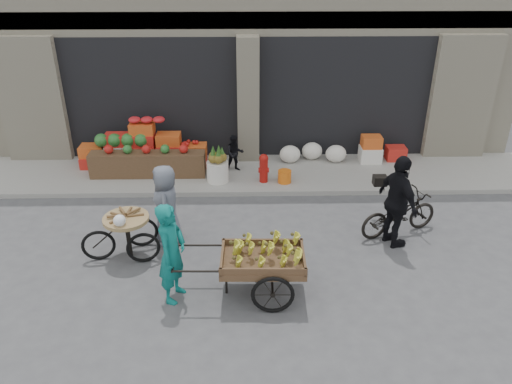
{
  "coord_description": "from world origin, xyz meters",
  "views": [
    {
      "loc": [
        -0.05,
        -7.26,
        5.41
      ],
      "look_at": [
        0.12,
        1.09,
        1.1
      ],
      "focal_mm": 35.0,
      "sensor_mm": 36.0,
      "label": 1
    }
  ],
  "objects_px": {
    "cyclist": "(398,202)",
    "banana_cart": "(260,258)",
    "pineapple_bin": "(218,172)",
    "orange_bucket": "(285,176)",
    "bicycle": "(399,214)",
    "vendor_woman": "(172,253)",
    "seated_person": "(235,153)",
    "fire_hydrant": "(264,167)",
    "vendor_grey": "(166,205)",
    "tricycle_cart": "(127,230)"
  },
  "relations": [
    {
      "from": "fire_hydrant",
      "to": "vendor_grey",
      "type": "distance_m",
      "value": 3.11
    },
    {
      "from": "orange_bucket",
      "to": "tricycle_cart",
      "type": "relative_size",
      "value": 0.22
    },
    {
      "from": "pineapple_bin",
      "to": "orange_bucket",
      "type": "height_order",
      "value": "pineapple_bin"
    },
    {
      "from": "orange_bucket",
      "to": "cyclist",
      "type": "bearing_deg",
      "value": -52.76
    },
    {
      "from": "vendor_woman",
      "to": "tricycle_cart",
      "type": "xyz_separation_m",
      "value": [
        -1.01,
        1.24,
        -0.31
      ]
    },
    {
      "from": "vendor_woman",
      "to": "bicycle",
      "type": "relative_size",
      "value": 1.02
    },
    {
      "from": "banana_cart",
      "to": "bicycle",
      "type": "distance_m",
      "value": 3.41
    },
    {
      "from": "orange_bucket",
      "to": "vendor_grey",
      "type": "bearing_deg",
      "value": -136.17
    },
    {
      "from": "pineapple_bin",
      "to": "banana_cart",
      "type": "distance_m",
      "value": 4.22
    },
    {
      "from": "pineapple_bin",
      "to": "vendor_woman",
      "type": "height_order",
      "value": "vendor_woman"
    },
    {
      "from": "fire_hydrant",
      "to": "bicycle",
      "type": "distance_m",
      "value": 3.44
    },
    {
      "from": "tricycle_cart",
      "to": "cyclist",
      "type": "height_order",
      "value": "cyclist"
    },
    {
      "from": "banana_cart",
      "to": "bicycle",
      "type": "bearing_deg",
      "value": 34.36
    },
    {
      "from": "vendor_woman",
      "to": "seated_person",
      "type": "bearing_deg",
      "value": 5.67
    },
    {
      "from": "pineapple_bin",
      "to": "banana_cart",
      "type": "xyz_separation_m",
      "value": [
        0.89,
        -4.11,
        0.35
      ]
    },
    {
      "from": "bicycle",
      "to": "cyclist",
      "type": "xyz_separation_m",
      "value": [
        -0.2,
        -0.4,
        0.48
      ]
    },
    {
      "from": "fire_hydrant",
      "to": "cyclist",
      "type": "xyz_separation_m",
      "value": [
        2.44,
        -2.6,
        0.43
      ]
    },
    {
      "from": "cyclist",
      "to": "banana_cart",
      "type": "bearing_deg",
      "value": 98.63
    },
    {
      "from": "seated_person",
      "to": "vendor_grey",
      "type": "bearing_deg",
      "value": -122.28
    },
    {
      "from": "fire_hydrant",
      "to": "tricycle_cart",
      "type": "distance_m",
      "value": 3.91
    },
    {
      "from": "orange_bucket",
      "to": "cyclist",
      "type": "xyz_separation_m",
      "value": [
        1.94,
        -2.55,
        0.66
      ]
    },
    {
      "from": "orange_bucket",
      "to": "banana_cart",
      "type": "bearing_deg",
      "value": -99.99
    },
    {
      "from": "pineapple_bin",
      "to": "seated_person",
      "type": "distance_m",
      "value": 0.75
    },
    {
      "from": "seated_person",
      "to": "bicycle",
      "type": "relative_size",
      "value": 0.54
    },
    {
      "from": "pineapple_bin",
      "to": "vendor_grey",
      "type": "distance_m",
      "value": 2.63
    },
    {
      "from": "bicycle",
      "to": "cyclist",
      "type": "bearing_deg",
      "value": 133.13
    },
    {
      "from": "vendor_woman",
      "to": "bicycle",
      "type": "xyz_separation_m",
      "value": [
        4.26,
        1.94,
        -0.43
      ]
    },
    {
      "from": "pineapple_bin",
      "to": "seated_person",
      "type": "xyz_separation_m",
      "value": [
        0.4,
        0.6,
        0.21
      ]
    },
    {
      "from": "tricycle_cart",
      "to": "vendor_grey",
      "type": "relative_size",
      "value": 0.9
    },
    {
      "from": "orange_bucket",
      "to": "pineapple_bin",
      "type": "bearing_deg",
      "value": 176.42
    },
    {
      "from": "fire_hydrant",
      "to": "cyclist",
      "type": "relative_size",
      "value": 0.38
    },
    {
      "from": "seated_person",
      "to": "tricycle_cart",
      "type": "xyz_separation_m",
      "value": [
        -1.93,
        -3.55,
        -0.02
      ]
    },
    {
      "from": "seated_person",
      "to": "tricycle_cart",
      "type": "distance_m",
      "value": 4.04
    },
    {
      "from": "pineapple_bin",
      "to": "cyclist",
      "type": "bearing_deg",
      "value": -36.83
    },
    {
      "from": "tricycle_cart",
      "to": "cyclist",
      "type": "relative_size",
      "value": 0.78
    },
    {
      "from": "banana_cart",
      "to": "cyclist",
      "type": "height_order",
      "value": "cyclist"
    },
    {
      "from": "vendor_grey",
      "to": "banana_cart",
      "type": "bearing_deg",
      "value": 40.96
    },
    {
      "from": "pineapple_bin",
      "to": "vendor_grey",
      "type": "xyz_separation_m",
      "value": [
        -0.85,
        -2.45,
        0.44
      ]
    },
    {
      "from": "seated_person",
      "to": "vendor_grey",
      "type": "distance_m",
      "value": 3.31
    },
    {
      "from": "pineapple_bin",
      "to": "vendor_woman",
      "type": "xyz_separation_m",
      "value": [
        -0.52,
        -4.19,
        0.51
      ]
    },
    {
      "from": "orange_bucket",
      "to": "banana_cart",
      "type": "distance_m",
      "value": 4.1
    },
    {
      "from": "banana_cart",
      "to": "tricycle_cart",
      "type": "bearing_deg",
      "value": 155.46
    },
    {
      "from": "tricycle_cart",
      "to": "orange_bucket",
      "type": "bearing_deg",
      "value": 29.45
    },
    {
      "from": "orange_bucket",
      "to": "vendor_grey",
      "type": "relative_size",
      "value": 0.2
    },
    {
      "from": "fire_hydrant",
      "to": "seated_person",
      "type": "relative_size",
      "value": 0.76
    },
    {
      "from": "bicycle",
      "to": "banana_cart",
      "type": "bearing_deg",
      "value": 102.9
    },
    {
      "from": "seated_person",
      "to": "bicycle",
      "type": "height_order",
      "value": "seated_person"
    },
    {
      "from": "pineapple_bin",
      "to": "banana_cart",
      "type": "height_order",
      "value": "banana_cart"
    },
    {
      "from": "seated_person",
      "to": "banana_cart",
      "type": "bearing_deg",
      "value": -94.02
    },
    {
      "from": "orange_bucket",
      "to": "bicycle",
      "type": "relative_size",
      "value": 0.19
    }
  ]
}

